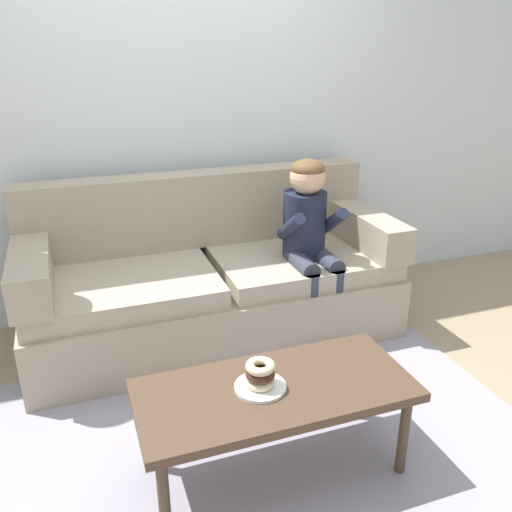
% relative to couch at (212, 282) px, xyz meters
% --- Properties ---
extents(ground, '(10.00, 10.00, 0.00)m').
position_rel_couch_xyz_m(ground, '(-0.07, -0.85, -0.35)').
color(ground, '#9E896B').
extents(wall_back, '(8.00, 0.10, 2.80)m').
position_rel_couch_xyz_m(wall_back, '(-0.07, 0.55, 1.05)').
color(wall_back, silver).
rests_on(wall_back, ground).
extents(area_rug, '(2.55, 1.80, 0.01)m').
position_rel_couch_xyz_m(area_rug, '(-0.07, -1.10, -0.34)').
color(area_rug, '#9993A3').
rests_on(area_rug, ground).
extents(couch, '(2.21, 0.90, 0.97)m').
position_rel_couch_xyz_m(couch, '(0.00, 0.00, 0.00)').
color(couch, tan).
rests_on(couch, ground).
extents(coffee_table, '(1.13, 0.51, 0.44)m').
position_rel_couch_xyz_m(coffee_table, '(-0.08, -1.26, 0.04)').
color(coffee_table, '#4C3828').
rests_on(coffee_table, ground).
extents(person_child, '(0.34, 0.58, 1.10)m').
position_rel_couch_xyz_m(person_child, '(0.56, -0.21, 0.32)').
color(person_child, '#1E2338').
rests_on(person_child, ground).
extents(plate, '(0.21, 0.21, 0.01)m').
position_rel_couch_xyz_m(plate, '(-0.14, -1.25, 0.10)').
color(plate, white).
rests_on(plate, coffee_table).
extents(donut, '(0.15, 0.15, 0.04)m').
position_rel_couch_xyz_m(donut, '(-0.14, -1.25, 0.12)').
color(donut, beige).
rests_on(donut, plate).
extents(donut_second, '(0.15, 0.15, 0.04)m').
position_rel_couch_xyz_m(donut_second, '(-0.14, -1.25, 0.16)').
color(donut_second, '#422619').
rests_on(donut_second, donut).
extents(donut_third, '(0.12, 0.12, 0.04)m').
position_rel_couch_xyz_m(donut_third, '(-0.14, -1.25, 0.19)').
color(donut_third, beige).
rests_on(donut_third, donut_second).
extents(toy_controller, '(0.23, 0.09, 0.05)m').
position_rel_couch_xyz_m(toy_controller, '(-0.36, -0.73, -0.32)').
color(toy_controller, gold).
rests_on(toy_controller, ground).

